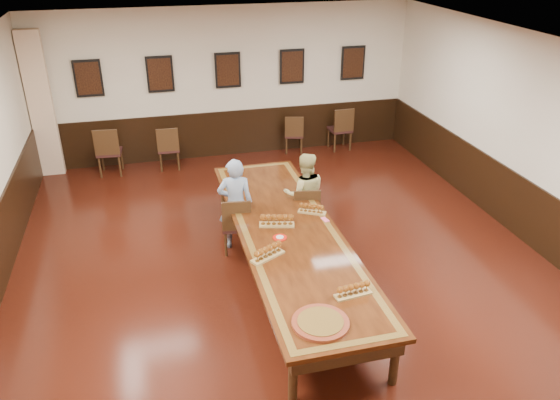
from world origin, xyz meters
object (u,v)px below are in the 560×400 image
object	(u,v)px
spare_chair_d	(340,128)
person_man	(236,204)
spare_chair_b	(168,147)
carved_platter	(320,323)
person_woman	(305,194)
chair_woman	(305,211)
spare_chair_a	(109,150)
spare_chair_c	(294,133)
chair_man	(236,223)
conference_table	(289,240)

from	to	relation	value
spare_chair_d	person_man	bearing A→B (deg)	47.57
person_man	spare_chair_b	bearing A→B (deg)	-69.26
carved_platter	person_woman	bearing A→B (deg)	76.32
spare_chair_b	carved_platter	distance (m)	6.66
chair_woman	spare_chair_a	bearing A→B (deg)	-39.12
person_woman	carved_platter	world-z (taller)	person_woman
person_woman	carved_platter	distance (m)	3.30
person_woman	spare_chair_c	bearing A→B (deg)	-94.56
chair_woman	carved_platter	xyz separation A→B (m)	(-0.77, -3.11, 0.32)
chair_woman	spare_chair_b	size ratio (longest dim) A/B	0.96
spare_chair_c	spare_chair_a	bearing A→B (deg)	17.88
chair_man	spare_chair_b	xyz separation A→B (m)	(-0.80, 3.59, -0.00)
chair_man	spare_chair_c	distance (m)	4.35
spare_chair_d	carved_platter	world-z (taller)	spare_chair_d
person_woman	spare_chair_d	bearing A→B (deg)	-109.84
chair_man	chair_woman	xyz separation A→B (m)	(1.16, 0.16, -0.02)
spare_chair_b	spare_chair_c	bearing A→B (deg)	-173.18
spare_chair_c	person_man	xyz separation A→B (m)	(-1.99, -3.76, 0.31)
chair_woman	spare_chair_b	xyz separation A→B (m)	(-1.96, 3.43, 0.02)
spare_chair_c	person_man	bearing A→B (deg)	76.18
spare_chair_a	spare_chair_d	xyz separation A→B (m)	(5.06, 0.19, -0.01)
spare_chair_a	spare_chair_b	bearing A→B (deg)	-174.99
chair_man	spare_chair_c	size ratio (longest dim) A/B	1.07
chair_man	carved_platter	xyz separation A→B (m)	(0.40, -2.95, 0.30)
spare_chair_d	carved_platter	size ratio (longest dim) A/B	1.25
chair_woman	conference_table	bearing A→B (deg)	70.57
person_man	carved_platter	xyz separation A→B (m)	(0.38, -3.05, 0.02)
spare_chair_b	conference_table	xyz separation A→B (m)	(1.39, -4.51, 0.14)
spare_chair_d	person_woman	bearing A→B (deg)	59.00
spare_chair_d	person_man	size ratio (longest dim) A/B	0.66
spare_chair_d	person_man	distance (m)	4.80
conference_table	carved_platter	world-z (taller)	carved_platter
chair_woman	spare_chair_a	size ratio (longest dim) A/B	0.88
spare_chair_a	person_man	bearing A→B (deg)	124.89
chair_woman	person_woman	size ratio (longest dim) A/B	0.64
person_man	carved_platter	bearing A→B (deg)	104.80
chair_woman	spare_chair_c	bearing A→B (deg)	-94.45
person_woman	spare_chair_a	bearing A→B (deg)	-38.19
chair_woman	spare_chair_b	distance (m)	3.95
spare_chair_c	spare_chair_d	bearing A→B (deg)	-169.78
spare_chair_d	conference_table	world-z (taller)	spare_chair_d
spare_chair_d	conference_table	bearing A→B (deg)	59.45
spare_chair_a	person_woman	bearing A→B (deg)	138.54
chair_man	spare_chair_b	bearing A→B (deg)	-69.81
spare_chair_b	spare_chair_a	bearing A→B (deg)	1.24
person_man	spare_chair_c	bearing A→B (deg)	-110.27
spare_chair_d	person_man	world-z (taller)	person_man
spare_chair_a	person_man	distance (m)	4.03
spare_chair_a	carved_platter	size ratio (longest dim) A/B	1.29
person_man	carved_platter	world-z (taller)	person_man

